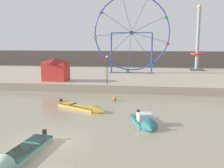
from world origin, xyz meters
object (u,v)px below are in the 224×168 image
object	(u,v)px
promenade_lamp_near	(107,66)
ferris_wheel_blue_frame	(132,34)
mooring_buoy_orange	(115,99)
drop_tower_steel_tower	(198,46)
carnival_booth_red_striped	(56,69)
motorboat_mustard_yellow	(85,108)
motorboat_teal_painted	(146,123)
motorboat_seafoam	(16,157)

from	to	relation	value
promenade_lamp_near	ferris_wheel_blue_frame	bearing A→B (deg)	80.94
mooring_buoy_orange	drop_tower_steel_tower	bearing A→B (deg)	62.95
carnival_booth_red_striped	mooring_buoy_orange	size ratio (longest dim) A/B	9.39
carnival_booth_red_striped	mooring_buoy_orange	distance (m)	12.82
motorboat_mustard_yellow	drop_tower_steel_tower	world-z (taller)	drop_tower_steel_tower
motorboat_mustard_yellow	ferris_wheel_blue_frame	world-z (taller)	ferris_wheel_blue_frame
drop_tower_steel_tower	carnival_booth_red_striped	xyz separation A→B (m)	(-23.56, -19.00, -3.18)
drop_tower_steel_tower	mooring_buoy_orange	bearing A→B (deg)	-117.05
motorboat_teal_painted	ferris_wheel_blue_frame	world-z (taller)	ferris_wheel_blue_frame
motorboat_teal_painted	promenade_lamp_near	xyz separation A→B (m)	(-5.66, 14.50, 3.37)
motorboat_seafoam	drop_tower_steel_tower	size ratio (longest dim) A/B	0.44
motorboat_teal_painted	drop_tower_steel_tower	xyz separation A→B (m)	(9.73, 35.57, 5.77)
carnival_booth_red_striped	promenade_lamp_near	xyz separation A→B (m)	(8.17, -2.07, 0.77)
carnival_booth_red_striped	motorboat_mustard_yellow	bearing A→B (deg)	-53.94
drop_tower_steel_tower	promenade_lamp_near	xyz separation A→B (m)	(-15.39, -21.07, -2.40)
mooring_buoy_orange	motorboat_teal_painted	bearing A→B (deg)	-66.95
mooring_buoy_orange	motorboat_seafoam	bearing A→B (deg)	-101.94
carnival_booth_red_striped	mooring_buoy_orange	xyz separation A→B (m)	(10.00, -7.57, -2.65)
motorboat_mustard_yellow	mooring_buoy_orange	size ratio (longest dim) A/B	13.25
promenade_lamp_near	carnival_booth_red_striped	bearing A→B (deg)	165.76
drop_tower_steel_tower	carnival_booth_red_striped	bearing A→B (deg)	-141.13
carnival_booth_red_striped	promenade_lamp_near	world-z (taller)	promenade_lamp_near
motorboat_seafoam	promenade_lamp_near	world-z (taller)	promenade_lamp_near
motorboat_teal_painted	drop_tower_steel_tower	size ratio (longest dim) A/B	0.33
ferris_wheel_blue_frame	carnival_booth_red_striped	size ratio (longest dim) A/B	3.53
motorboat_mustard_yellow	carnival_booth_red_striped	size ratio (longest dim) A/B	1.41
motorboat_seafoam	motorboat_mustard_yellow	size ratio (longest dim) A/B	1.00
motorboat_seafoam	motorboat_mustard_yellow	world-z (taller)	motorboat_seafoam
motorboat_mustard_yellow	ferris_wheel_blue_frame	bearing A→B (deg)	111.45
motorboat_seafoam	ferris_wheel_blue_frame	bearing A→B (deg)	178.17
drop_tower_steel_tower	motorboat_teal_painted	bearing A→B (deg)	-105.30
ferris_wheel_blue_frame	carnival_booth_red_striped	world-z (taller)	ferris_wheel_blue_frame
drop_tower_steel_tower	promenade_lamp_near	size ratio (longest dim) A/B	3.38
drop_tower_steel_tower	ferris_wheel_blue_frame	bearing A→B (deg)	-152.12
motorboat_seafoam	motorboat_teal_painted	world-z (taller)	motorboat_teal_painted
carnival_booth_red_striped	promenade_lamp_near	distance (m)	8.47
motorboat_seafoam	motorboat_mustard_yellow	bearing A→B (deg)	178.85
motorboat_mustard_yellow	motorboat_teal_painted	xyz separation A→B (m)	(6.18, -4.24, 0.06)
motorboat_teal_painted	drop_tower_steel_tower	bearing A→B (deg)	147.71
drop_tower_steel_tower	motorboat_mustard_yellow	bearing A→B (deg)	-116.93
ferris_wheel_blue_frame	mooring_buoy_orange	xyz separation A→B (m)	(-0.42, -19.61, -8.17)
mooring_buoy_orange	motorboat_mustard_yellow	bearing A→B (deg)	-116.27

